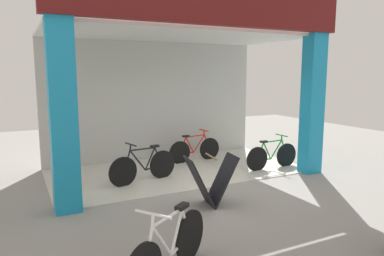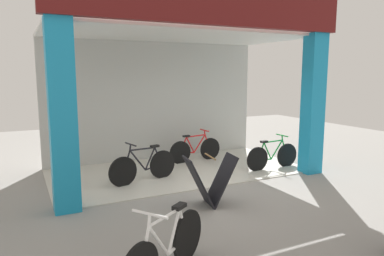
{
  "view_description": "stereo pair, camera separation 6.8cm",
  "coord_description": "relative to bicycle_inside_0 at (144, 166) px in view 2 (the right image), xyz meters",
  "views": [
    {
      "loc": [
        -3.48,
        -6.2,
        2.33
      ],
      "look_at": [
        0.0,
        0.76,
        1.15
      ],
      "focal_mm": 33.63,
      "sensor_mm": 36.0,
      "label": 1
    },
    {
      "loc": [
        -3.42,
        -6.23,
        2.33
      ],
      "look_at": [
        0.0,
        0.76,
        1.15
      ],
      "focal_mm": 33.63,
      "sensor_mm": 36.0,
      "label": 2
    }
  ],
  "objects": [
    {
      "name": "sandwich_board_sign",
      "position": [
        0.63,
        -1.81,
        0.09
      ],
      "size": [
        0.96,
        0.62,
        0.91
      ],
      "color": "black",
      "rests_on": "ground"
    },
    {
      "name": "ground_plane",
      "position": [
        1.05,
        -0.98,
        -0.36
      ],
      "size": [
        19.86,
        19.86,
        0.0
      ],
      "primitive_type": "plane",
      "color": "gray",
      "rests_on": "ground"
    },
    {
      "name": "shop_facade",
      "position": [
        1.05,
        0.58,
        1.82
      ],
      "size": [
        6.13,
        3.34,
        4.07
      ],
      "color": "beige",
      "rests_on": "ground"
    },
    {
      "name": "bicycle_inside_2",
      "position": [
        3.18,
        -0.35,
        -0.02
      ],
      "size": [
        1.52,
        0.42,
        0.84
      ],
      "color": "black",
      "rests_on": "ground"
    },
    {
      "name": "bicycle_inside_1",
      "position": [
        1.82,
        1.15,
        -0.02
      ],
      "size": [
        1.53,
        0.42,
        0.84
      ],
      "color": "black",
      "rests_on": "ground"
    },
    {
      "name": "bicycle_parked_0",
      "position": [
        -0.95,
        -3.64,
        0.0
      ],
      "size": [
        1.37,
        0.97,
        0.9
      ],
      "color": "black",
      "rests_on": "ground"
    },
    {
      "name": "bicycle_inside_0",
      "position": [
        0.0,
        0.0,
        0.0
      ],
      "size": [
        1.59,
        0.48,
        0.89
      ],
      "color": "black",
      "rests_on": "ground"
    }
  ]
}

